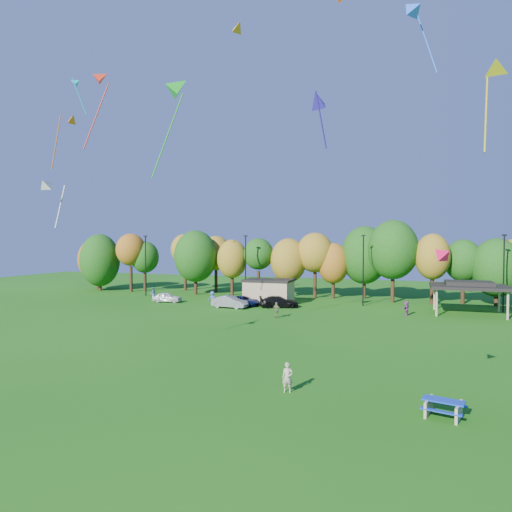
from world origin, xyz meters
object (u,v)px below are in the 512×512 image
(car_b, at_px, (230,302))
(car_d, at_px, (279,302))
(car_a, at_px, (167,297))
(kite_flyer, at_px, (288,377))
(picnic_table, at_px, (443,407))
(car_c, at_px, (244,301))

(car_b, height_order, car_d, car_b)
(car_a, xyz_separation_m, car_b, (10.00, -2.12, 0.08))
(kite_flyer, distance_m, car_a, 39.06)
(kite_flyer, relative_size, car_b, 0.36)
(car_a, distance_m, car_d, 15.64)
(car_a, distance_m, car_b, 10.22)
(picnic_table, height_order, kite_flyer, kite_flyer)
(kite_flyer, height_order, car_b, kite_flyer)
(kite_flyer, distance_m, car_c, 33.42)
(picnic_table, distance_m, car_c, 38.22)
(picnic_table, bearing_deg, kite_flyer, -173.29)
(car_a, relative_size, car_d, 0.81)
(picnic_table, height_order, car_d, car_d)
(car_d, bearing_deg, kite_flyer, 177.09)
(picnic_table, bearing_deg, car_d, 132.47)
(picnic_table, xyz_separation_m, car_b, (-22.77, 29.03, 0.28))
(car_d, bearing_deg, car_b, 92.93)
(kite_flyer, height_order, car_a, kite_flyer)
(car_c, bearing_deg, car_b, 174.35)
(picnic_table, distance_m, car_b, 36.89)
(picnic_table, distance_m, kite_flyer, 8.00)
(picnic_table, relative_size, car_c, 0.49)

